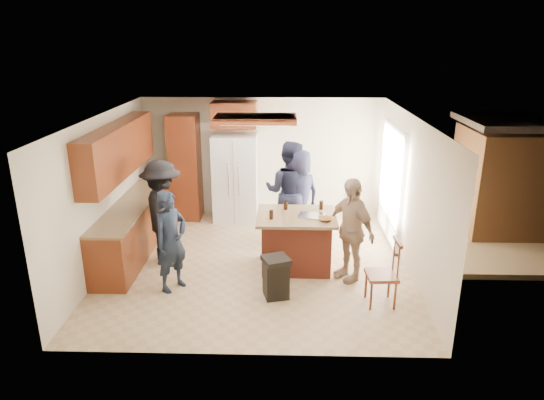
{
  "coord_description": "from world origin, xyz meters",
  "views": [
    {
      "loc": [
        0.48,
        -7.48,
        3.69
      ],
      "look_at": [
        0.27,
        -0.01,
        1.15
      ],
      "focal_mm": 32.0,
      "sensor_mm": 36.0,
      "label": 1
    }
  ],
  "objects_px": {
    "kitchen_island": "(296,241)",
    "spindle_chair": "(383,275)",
    "person_behind_right": "(298,196)",
    "refrigerator": "(236,178)",
    "person_side_right": "(350,229)",
    "trash_bin": "(276,277)",
    "person_counter": "(163,212)",
    "person_behind_left": "(289,192)",
    "person_front_left": "(171,241)"
  },
  "relations": [
    {
      "from": "person_counter",
      "to": "trash_bin",
      "type": "bearing_deg",
      "value": -140.74
    },
    {
      "from": "kitchen_island",
      "to": "spindle_chair",
      "type": "bearing_deg",
      "value": -43.19
    },
    {
      "from": "refrigerator",
      "to": "person_behind_left",
      "type": "bearing_deg",
      "value": -44.09
    },
    {
      "from": "person_behind_right",
      "to": "person_counter",
      "type": "distance_m",
      "value": 2.47
    },
    {
      "from": "refrigerator",
      "to": "spindle_chair",
      "type": "bearing_deg",
      "value": -54.18
    },
    {
      "from": "person_behind_left",
      "to": "kitchen_island",
      "type": "distance_m",
      "value": 1.26
    },
    {
      "from": "refrigerator",
      "to": "person_behind_right",
      "type": "bearing_deg",
      "value": -41.56
    },
    {
      "from": "person_front_left",
      "to": "kitchen_island",
      "type": "relative_size",
      "value": 1.22
    },
    {
      "from": "person_front_left",
      "to": "refrigerator",
      "type": "height_order",
      "value": "refrigerator"
    },
    {
      "from": "person_front_left",
      "to": "person_behind_right",
      "type": "height_order",
      "value": "person_behind_right"
    },
    {
      "from": "person_front_left",
      "to": "trash_bin",
      "type": "bearing_deg",
      "value": -61.45
    },
    {
      "from": "person_counter",
      "to": "kitchen_island",
      "type": "height_order",
      "value": "person_counter"
    },
    {
      "from": "kitchen_island",
      "to": "trash_bin",
      "type": "height_order",
      "value": "kitchen_island"
    },
    {
      "from": "person_counter",
      "to": "spindle_chair",
      "type": "xyz_separation_m",
      "value": [
        3.45,
        -1.3,
        -0.44
      ]
    },
    {
      "from": "person_behind_left",
      "to": "kitchen_island",
      "type": "bearing_deg",
      "value": 109.39
    },
    {
      "from": "person_counter",
      "to": "kitchen_island",
      "type": "xyz_separation_m",
      "value": [
        2.23,
        -0.16,
        -0.42
      ]
    },
    {
      "from": "person_side_right",
      "to": "spindle_chair",
      "type": "bearing_deg",
      "value": -8.65
    },
    {
      "from": "person_front_left",
      "to": "spindle_chair",
      "type": "xyz_separation_m",
      "value": [
        3.1,
        -0.37,
        -0.33
      ]
    },
    {
      "from": "person_behind_right",
      "to": "person_side_right",
      "type": "relative_size",
      "value": 1.06
    },
    {
      "from": "person_side_right",
      "to": "kitchen_island",
      "type": "distance_m",
      "value": 0.98
    },
    {
      "from": "refrigerator",
      "to": "trash_bin",
      "type": "distance_m",
      "value": 3.38
    },
    {
      "from": "refrigerator",
      "to": "person_counter",
      "type": "bearing_deg",
      "value": -116.06
    },
    {
      "from": "person_front_left",
      "to": "person_counter",
      "type": "distance_m",
      "value": 1.0
    },
    {
      "from": "spindle_chair",
      "to": "person_behind_right",
      "type": "bearing_deg",
      "value": 117.45
    },
    {
      "from": "person_side_right",
      "to": "trash_bin",
      "type": "height_order",
      "value": "person_side_right"
    },
    {
      "from": "person_counter",
      "to": "refrigerator",
      "type": "bearing_deg",
      "value": -46.25
    },
    {
      "from": "trash_bin",
      "to": "person_side_right",
      "type": "bearing_deg",
      "value": 28.21
    },
    {
      "from": "refrigerator",
      "to": "kitchen_island",
      "type": "relative_size",
      "value": 1.41
    },
    {
      "from": "spindle_chair",
      "to": "person_side_right",
      "type": "bearing_deg",
      "value": 116.15
    },
    {
      "from": "kitchen_island",
      "to": "trash_bin",
      "type": "distance_m",
      "value": 1.04
    },
    {
      "from": "person_behind_right",
      "to": "refrigerator",
      "type": "distance_m",
      "value": 1.69
    },
    {
      "from": "person_side_right",
      "to": "person_behind_left",
      "type": "bearing_deg",
      "value": 177.07
    },
    {
      "from": "trash_bin",
      "to": "person_behind_right",
      "type": "bearing_deg",
      "value": 80.18
    },
    {
      "from": "person_behind_left",
      "to": "refrigerator",
      "type": "bearing_deg",
      "value": -30.2
    },
    {
      "from": "person_counter",
      "to": "person_behind_left",
      "type": "bearing_deg",
      "value": -84.86
    },
    {
      "from": "person_counter",
      "to": "spindle_chair",
      "type": "relative_size",
      "value": 1.8
    },
    {
      "from": "person_side_right",
      "to": "refrigerator",
      "type": "relative_size",
      "value": 0.93
    },
    {
      "from": "person_behind_left",
      "to": "person_behind_right",
      "type": "height_order",
      "value": "person_behind_left"
    },
    {
      "from": "spindle_chair",
      "to": "refrigerator",
      "type": "bearing_deg",
      "value": 125.82
    },
    {
      "from": "person_behind_left",
      "to": "spindle_chair",
      "type": "distance_m",
      "value": 2.7
    },
    {
      "from": "person_front_left",
      "to": "person_behind_left",
      "type": "bearing_deg",
      "value": -6.66
    },
    {
      "from": "person_behind_right",
      "to": "kitchen_island",
      "type": "bearing_deg",
      "value": 58.5
    },
    {
      "from": "refrigerator",
      "to": "person_side_right",
      "type": "bearing_deg",
      "value": -51.64
    },
    {
      "from": "person_behind_right",
      "to": "kitchen_island",
      "type": "relative_size",
      "value": 1.39
    },
    {
      "from": "person_behind_left",
      "to": "person_behind_right",
      "type": "relative_size",
      "value": 1.07
    },
    {
      "from": "kitchen_island",
      "to": "trash_bin",
      "type": "bearing_deg",
      "value": -107.71
    },
    {
      "from": "person_behind_left",
      "to": "spindle_chair",
      "type": "relative_size",
      "value": 1.92
    },
    {
      "from": "person_counter",
      "to": "kitchen_island",
      "type": "bearing_deg",
      "value": -114.2
    },
    {
      "from": "kitchen_island",
      "to": "person_side_right",
      "type": "bearing_deg",
      "value": -23.42
    },
    {
      "from": "person_behind_right",
      "to": "person_side_right",
      "type": "distance_m",
      "value": 1.67
    }
  ]
}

